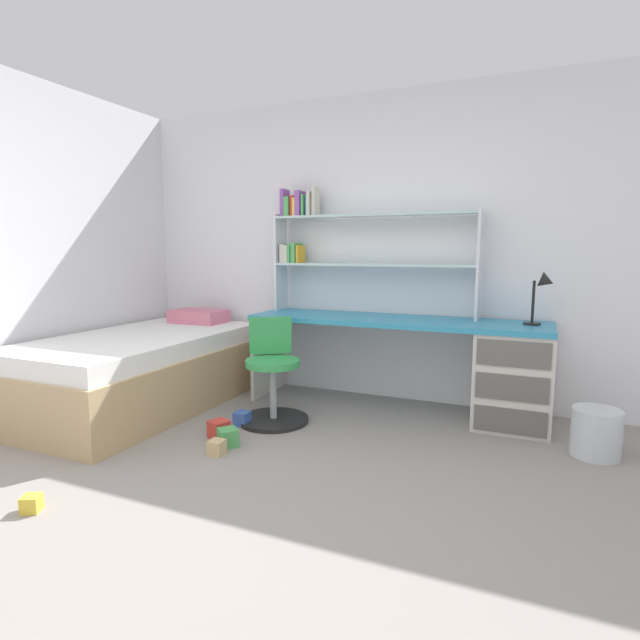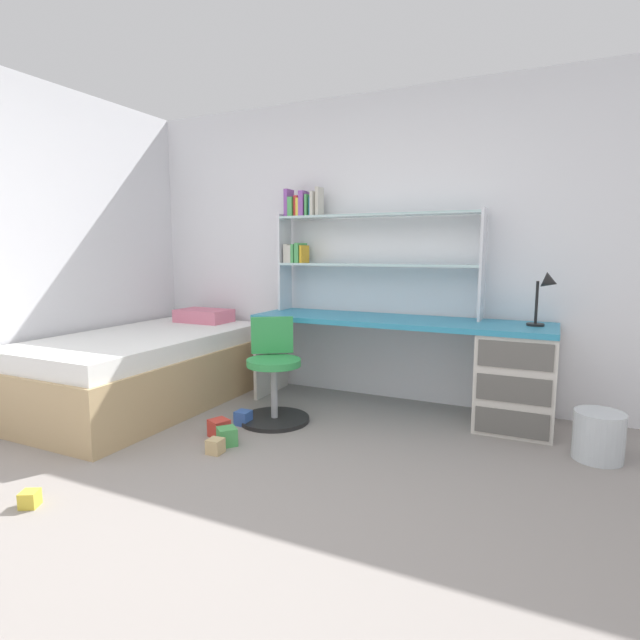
{
  "view_description": "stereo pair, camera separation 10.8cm",
  "coord_description": "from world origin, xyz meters",
  "px_view_note": "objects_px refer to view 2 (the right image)",
  "views": [
    {
      "loc": [
        1.16,
        -1.69,
        1.26
      ],
      "look_at": [
        -0.2,
        1.41,
        0.79
      ],
      "focal_mm": 28.01,
      "sensor_mm": 36.0,
      "label": 1
    },
    {
      "loc": [
        1.26,
        -1.65,
        1.26
      ],
      "look_at": [
        -0.2,
        1.41,
        0.79
      ],
      "focal_mm": 28.01,
      "sensor_mm": 36.0,
      "label": 2
    }
  ],
  "objects_px": {
    "toy_block_green_2": "(227,436)",
    "waste_bin": "(599,436)",
    "desk": "(479,366)",
    "toy_block_blue_0": "(243,418)",
    "bookshelf_hutch": "(347,238)",
    "toy_block_natural_3": "(215,446)",
    "swivel_chair": "(274,381)",
    "bed_platform": "(146,369)",
    "desk_lamp": "(547,291)",
    "toy_block_red_1": "(219,428)",
    "toy_block_yellow_4": "(30,499)"
  },
  "relations": [
    {
      "from": "desk",
      "to": "toy_block_red_1",
      "type": "xyz_separation_m",
      "value": [
        -1.55,
        -1.08,
        -0.36
      ]
    },
    {
      "from": "toy_block_natural_3",
      "to": "toy_block_yellow_4",
      "type": "height_order",
      "value": "toy_block_natural_3"
    },
    {
      "from": "bookshelf_hutch",
      "to": "toy_block_natural_3",
      "type": "xyz_separation_m",
      "value": [
        -0.27,
        -1.51,
        -1.32
      ]
    },
    {
      "from": "bookshelf_hutch",
      "to": "waste_bin",
      "type": "distance_m",
      "value": 2.33
    },
    {
      "from": "toy_block_red_1",
      "to": "toy_block_yellow_4",
      "type": "xyz_separation_m",
      "value": [
        -0.27,
        -1.18,
        -0.02
      ]
    },
    {
      "from": "desk",
      "to": "desk_lamp",
      "type": "height_order",
      "value": "desk_lamp"
    },
    {
      "from": "waste_bin",
      "to": "toy_block_yellow_4",
      "type": "bearing_deg",
      "value": -144.25
    },
    {
      "from": "waste_bin",
      "to": "toy_block_yellow_4",
      "type": "distance_m",
      "value": 3.19
    },
    {
      "from": "bookshelf_hutch",
      "to": "toy_block_yellow_4",
      "type": "bearing_deg",
      "value": -105.79
    },
    {
      "from": "bed_platform",
      "to": "toy_block_blue_0",
      "type": "distance_m",
      "value": 1.05
    },
    {
      "from": "toy_block_natural_3",
      "to": "toy_block_green_2",
      "type": "bearing_deg",
      "value": 95.48
    },
    {
      "from": "toy_block_natural_3",
      "to": "swivel_chair",
      "type": "bearing_deg",
      "value": 88.91
    },
    {
      "from": "bookshelf_hutch",
      "to": "bed_platform",
      "type": "distance_m",
      "value": 2.0
    },
    {
      "from": "toy_block_yellow_4",
      "to": "desk",
      "type": "bearing_deg",
      "value": 51.18
    },
    {
      "from": "bookshelf_hutch",
      "to": "swivel_chair",
      "type": "bearing_deg",
      "value": -107.39
    },
    {
      "from": "toy_block_green_2",
      "to": "toy_block_natural_3",
      "type": "height_order",
      "value": "toy_block_green_2"
    },
    {
      "from": "toy_block_red_1",
      "to": "bookshelf_hutch",
      "type": "bearing_deg",
      "value": 71.65
    },
    {
      "from": "swivel_chair",
      "to": "waste_bin",
      "type": "xyz_separation_m",
      "value": [
        2.15,
        0.23,
        -0.15
      ]
    },
    {
      "from": "desk",
      "to": "toy_block_red_1",
      "type": "height_order",
      "value": "desk"
    },
    {
      "from": "swivel_chair",
      "to": "toy_block_yellow_4",
      "type": "height_order",
      "value": "swivel_chair"
    },
    {
      "from": "bed_platform",
      "to": "desk",
      "type": "bearing_deg",
      "value": 15.66
    },
    {
      "from": "toy_block_natural_3",
      "to": "bookshelf_hutch",
      "type": "bearing_deg",
      "value": 79.99
    },
    {
      "from": "desk_lamp",
      "to": "toy_block_red_1",
      "type": "height_order",
      "value": "desk_lamp"
    },
    {
      "from": "bed_platform",
      "to": "toy_block_red_1",
      "type": "relative_size",
      "value": 17.21
    },
    {
      "from": "toy_block_green_2",
      "to": "bookshelf_hutch",
      "type": "bearing_deg",
      "value": 78.43
    },
    {
      "from": "toy_block_blue_0",
      "to": "toy_block_natural_3",
      "type": "distance_m",
      "value": 0.53
    },
    {
      "from": "desk_lamp",
      "to": "toy_block_yellow_4",
      "type": "xyz_separation_m",
      "value": [
        -2.24,
        -2.28,
        -0.95
      ]
    },
    {
      "from": "bed_platform",
      "to": "toy_block_red_1",
      "type": "xyz_separation_m",
      "value": [
        1.0,
        -0.36,
        -0.23
      ]
    },
    {
      "from": "bed_platform",
      "to": "bookshelf_hutch",
      "type": "bearing_deg",
      "value": 32.24
    },
    {
      "from": "bookshelf_hutch",
      "to": "desk_lamp",
      "type": "xyz_separation_m",
      "value": [
        1.55,
        -0.16,
        -0.38
      ]
    },
    {
      "from": "bookshelf_hutch",
      "to": "bed_platform",
      "type": "bearing_deg",
      "value": -147.76
    },
    {
      "from": "toy_block_blue_0",
      "to": "swivel_chair",
      "type": "bearing_deg",
      "value": 51.23
    },
    {
      "from": "swivel_chair",
      "to": "toy_block_natural_3",
      "type": "distance_m",
      "value": 0.74
    },
    {
      "from": "toy_block_green_2",
      "to": "waste_bin",
      "type": "bearing_deg",
      "value": 19.85
    },
    {
      "from": "bed_platform",
      "to": "toy_block_red_1",
      "type": "height_order",
      "value": "bed_platform"
    },
    {
      "from": "desk_lamp",
      "to": "toy_block_green_2",
      "type": "xyz_separation_m",
      "value": [
        -1.83,
        -1.21,
        -0.93
      ]
    },
    {
      "from": "bookshelf_hutch",
      "to": "toy_block_natural_3",
      "type": "bearing_deg",
      "value": -100.01
    },
    {
      "from": "waste_bin",
      "to": "toy_block_natural_3",
      "type": "bearing_deg",
      "value": -156.78
    },
    {
      "from": "swivel_chair",
      "to": "waste_bin",
      "type": "relative_size",
      "value": 2.56
    },
    {
      "from": "desk",
      "to": "waste_bin",
      "type": "distance_m",
      "value": 0.91
    },
    {
      "from": "toy_block_natural_3",
      "to": "toy_block_yellow_4",
      "type": "relative_size",
      "value": 1.14
    },
    {
      "from": "bookshelf_hutch",
      "to": "waste_bin",
      "type": "height_order",
      "value": "bookshelf_hutch"
    },
    {
      "from": "desk_lamp",
      "to": "swivel_chair",
      "type": "xyz_separation_m",
      "value": [
        -1.8,
        -0.65,
        -0.69
      ]
    },
    {
      "from": "toy_block_green_2",
      "to": "toy_block_yellow_4",
      "type": "xyz_separation_m",
      "value": [
        -0.41,
        -1.08,
        -0.02
      ]
    },
    {
      "from": "bed_platform",
      "to": "desk_lamp",
      "type": "bearing_deg",
      "value": 14.0
    },
    {
      "from": "desk_lamp",
      "to": "toy_block_red_1",
      "type": "distance_m",
      "value": 2.44
    },
    {
      "from": "swivel_chair",
      "to": "bed_platform",
      "type": "bearing_deg",
      "value": -175.52
    },
    {
      "from": "desk",
      "to": "toy_block_blue_0",
      "type": "xyz_separation_m",
      "value": [
        -1.53,
        -0.81,
        -0.37
      ]
    },
    {
      "from": "bed_platform",
      "to": "toy_block_yellow_4",
      "type": "relative_size",
      "value": 25.29
    },
    {
      "from": "desk_lamp",
      "to": "waste_bin",
      "type": "distance_m",
      "value": 1.0
    }
  ]
}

